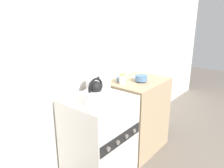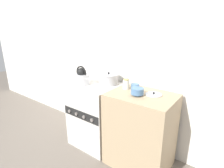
{
  "view_description": "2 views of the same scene",
  "coord_description": "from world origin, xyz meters",
  "px_view_note": "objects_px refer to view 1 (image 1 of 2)",
  "views": [
    {
      "loc": [
        -1.46,
        -1.07,
        1.66
      ],
      "look_at": [
        0.24,
        0.3,
        0.98
      ],
      "focal_mm": 35.0,
      "sensor_mm": 36.0,
      "label": 1
    },
    {
      "loc": [
        1.52,
        -1.38,
        1.61
      ],
      "look_at": [
        0.32,
        0.25,
        0.97
      ],
      "focal_mm": 28.0,
      "sensor_mm": 36.0,
      "label": 2
    }
  ],
  "objects_px": {
    "storage_jar": "(122,79)",
    "kettle": "(96,95)",
    "stove": "(99,139)",
    "cooking_pot": "(98,85)",
    "loose_pot_lid": "(139,77)",
    "enamel_bowl": "(141,78)",
    "small_ceramic_bowl": "(121,79)"
  },
  "relations": [
    {
      "from": "storage_jar",
      "to": "kettle",
      "type": "bearing_deg",
      "value": -165.71
    },
    {
      "from": "stove",
      "to": "storage_jar",
      "type": "height_order",
      "value": "storage_jar"
    },
    {
      "from": "cooking_pot",
      "to": "loose_pot_lid",
      "type": "relative_size",
      "value": 1.46
    },
    {
      "from": "stove",
      "to": "cooking_pot",
      "type": "distance_m",
      "value": 0.55
    },
    {
      "from": "stove",
      "to": "kettle",
      "type": "relative_size",
      "value": 3.54
    },
    {
      "from": "cooking_pot",
      "to": "enamel_bowl",
      "type": "relative_size",
      "value": 1.89
    },
    {
      "from": "stove",
      "to": "cooking_pot",
      "type": "relative_size",
      "value": 3.38
    },
    {
      "from": "cooking_pot",
      "to": "small_ceramic_bowl",
      "type": "relative_size",
      "value": 2.56
    },
    {
      "from": "enamel_bowl",
      "to": "storage_jar",
      "type": "xyz_separation_m",
      "value": [
        -0.22,
        0.12,
        0.01
      ]
    },
    {
      "from": "cooking_pot",
      "to": "enamel_bowl",
      "type": "distance_m",
      "value": 0.57
    },
    {
      "from": "kettle",
      "to": "cooking_pot",
      "type": "height_order",
      "value": "kettle"
    },
    {
      "from": "enamel_bowl",
      "to": "loose_pot_lid",
      "type": "height_order",
      "value": "enamel_bowl"
    },
    {
      "from": "small_ceramic_bowl",
      "to": "storage_jar",
      "type": "xyz_separation_m",
      "value": [
        -0.08,
        -0.08,
        0.03
      ]
    },
    {
      "from": "enamel_bowl",
      "to": "small_ceramic_bowl",
      "type": "bearing_deg",
      "value": 124.74
    },
    {
      "from": "enamel_bowl",
      "to": "small_ceramic_bowl",
      "type": "relative_size",
      "value": 1.36
    },
    {
      "from": "kettle",
      "to": "cooking_pot",
      "type": "distance_m",
      "value": 0.36
    },
    {
      "from": "cooking_pot",
      "to": "enamel_bowl",
      "type": "height_order",
      "value": "cooking_pot"
    },
    {
      "from": "stove",
      "to": "kettle",
      "type": "bearing_deg",
      "value": -143.89
    },
    {
      "from": "cooking_pot",
      "to": "kettle",
      "type": "bearing_deg",
      "value": -140.98
    },
    {
      "from": "enamel_bowl",
      "to": "loose_pot_lid",
      "type": "distance_m",
      "value": 0.19
    },
    {
      "from": "cooking_pot",
      "to": "small_ceramic_bowl",
      "type": "bearing_deg",
      "value": 1.14
    },
    {
      "from": "small_ceramic_bowl",
      "to": "storage_jar",
      "type": "relative_size",
      "value": 0.85
    },
    {
      "from": "stove",
      "to": "enamel_bowl",
      "type": "height_order",
      "value": "enamel_bowl"
    },
    {
      "from": "enamel_bowl",
      "to": "loose_pot_lid",
      "type": "relative_size",
      "value": 0.78
    },
    {
      "from": "kettle",
      "to": "small_ceramic_bowl",
      "type": "height_order",
      "value": "kettle"
    },
    {
      "from": "storage_jar",
      "to": "loose_pot_lid",
      "type": "xyz_separation_m",
      "value": [
        0.36,
        0.0,
        -0.05
      ]
    },
    {
      "from": "kettle",
      "to": "enamel_bowl",
      "type": "relative_size",
      "value": 1.8
    },
    {
      "from": "enamel_bowl",
      "to": "stove",
      "type": "bearing_deg",
      "value": 174.7
    },
    {
      "from": "cooking_pot",
      "to": "storage_jar",
      "type": "distance_m",
      "value": 0.33
    },
    {
      "from": "cooking_pot",
      "to": "storage_jar",
      "type": "relative_size",
      "value": 2.18
    },
    {
      "from": "stove",
      "to": "kettle",
      "type": "height_order",
      "value": "kettle"
    },
    {
      "from": "stove",
      "to": "storage_jar",
      "type": "distance_m",
      "value": 0.7
    }
  ]
}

